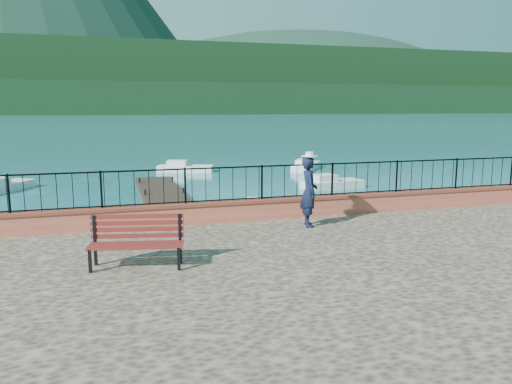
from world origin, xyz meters
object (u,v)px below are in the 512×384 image
boat_2 (332,181)px  boat_4 (185,166)px  person (309,192)px  park_bench (137,252)px  boat_5 (306,164)px  boat_3 (2,184)px  boat_1 (271,209)px  boat_0 (110,220)px

boat_2 → boat_4: 11.42m
person → boat_4: (-0.05, 21.67, -1.75)m
park_bench → person: bearing=37.8°
park_bench → person: 5.25m
park_bench → boat_5: bearing=72.0°
boat_5 → person: bearing=-167.7°
park_bench → boat_3: size_ratio=0.52×
person → boat_2: size_ratio=0.56×
boat_1 → boat_3: 15.48m
boat_5 → boat_2: bearing=-158.1°
boat_4 → boat_2: bearing=-36.4°
person → boat_0: bearing=52.2°
boat_1 → boat_5: 16.31m
park_bench → boat_1: 10.14m
boat_2 → boat_5: same height
boat_2 → boat_0: bearing=-158.7°
person → boat_2: bearing=-16.6°
boat_1 → person: bearing=-68.6°
person → boat_2: (6.57, 12.37, -1.75)m
boat_0 → boat_3: (-5.35, 10.43, 0.00)m
boat_5 → boat_3: bearing=136.9°
person → boat_1: person is taller
park_bench → boat_5: (13.10, 22.86, -1.11)m
person → boat_4: person is taller
boat_0 → boat_2: size_ratio=1.06×
boat_0 → boat_3: 11.72m
person → boat_5: 22.30m
boat_3 → boat_4: size_ratio=1.01×
boat_3 → boat_2: bearing=-74.0°
person → boat_1: (0.97, 6.06, -1.75)m
park_bench → boat_3: bearing=119.1°
boat_3 → boat_4: same height
boat_2 → boat_4: bearing=118.3°
person → boat_5: (8.42, 20.57, -1.75)m
person → boat_3: size_ratio=0.50×
boat_1 → boat_3: bearing=168.4°
boat_1 → boat_2: bearing=78.8°
boat_1 → boat_3: (-11.50, 10.37, 0.00)m
boat_1 → boat_4: bearing=124.2°
person → boat_1: bearing=2.3°
boat_3 → boat_4: 11.71m
boat_4 → park_bench: bearing=-82.8°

